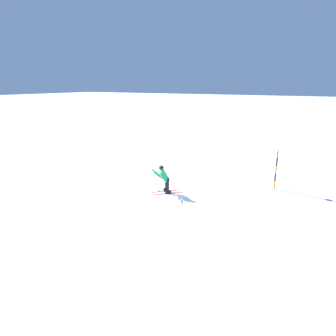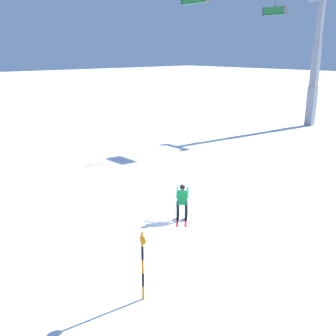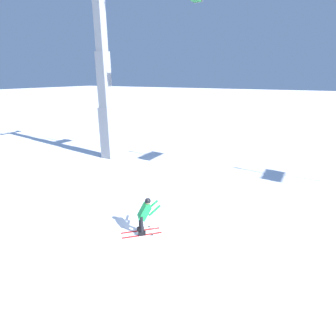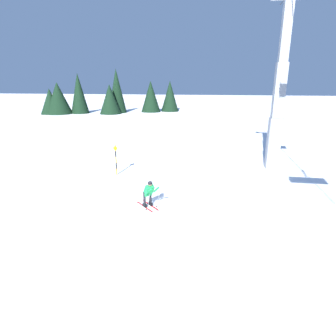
% 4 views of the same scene
% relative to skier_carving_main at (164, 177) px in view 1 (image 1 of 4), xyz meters
% --- Properties ---
extents(ground_plane, '(260.00, 260.00, 0.00)m').
position_rel_skier_carving_main_xyz_m(ground_plane, '(0.26, 0.43, -0.87)').
color(ground_plane, white).
extents(skier_carving_main, '(1.54, 1.52, 1.64)m').
position_rel_skier_carving_main_xyz_m(skier_carving_main, '(0.00, 0.00, 0.00)').
color(skier_carving_main, red).
rests_on(skier_carving_main, ground_plane).
extents(trail_marker_pole, '(0.07, 0.28, 2.19)m').
position_rel_skier_carving_main_xyz_m(trail_marker_pole, '(-4.94, -3.48, 0.31)').
color(trail_marker_pole, orange).
rests_on(trail_marker_pole, ground_plane).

